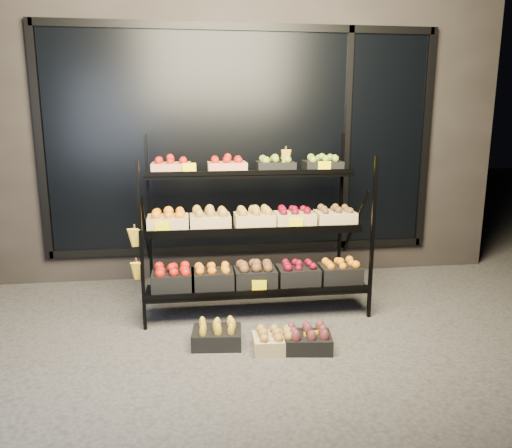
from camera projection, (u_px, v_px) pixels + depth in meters
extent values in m
plane|color=#514F4C|center=(263.00, 331.00, 4.36)|extent=(24.00, 24.00, 0.00)
cube|color=#2D2826|center=(234.00, 122.00, 6.50)|extent=(6.00, 2.00, 3.50)
cube|color=black|center=(242.00, 142.00, 5.55)|extent=(4.20, 0.04, 2.40)
cube|color=black|center=(243.00, 247.00, 5.80)|extent=(4.30, 0.06, 0.08)
cube|color=black|center=(242.00, 27.00, 5.27)|extent=(4.30, 0.06, 0.08)
cube|color=black|center=(40.00, 144.00, 5.25)|extent=(0.08, 0.06, 2.50)
cube|color=black|center=(425.00, 141.00, 5.82)|extent=(0.08, 0.06, 2.50)
cube|color=black|center=(347.00, 141.00, 5.69)|extent=(0.06, 0.06, 2.50)
cylinder|color=black|center=(375.00, 185.00, 5.82)|extent=(0.02, 0.02, 0.25)
cube|color=black|center=(141.00, 247.00, 4.24)|extent=(0.03, 0.03, 1.50)
cube|color=black|center=(372.00, 239.00, 4.51)|extent=(0.03, 0.03, 1.50)
cube|color=black|center=(149.00, 216.00, 5.16)|extent=(0.03, 0.03, 1.66)
cube|color=black|center=(340.00, 210.00, 5.43)|extent=(0.03, 0.03, 1.66)
cube|color=black|center=(258.00, 289.00, 4.64)|extent=(2.05, 0.42, 0.03)
cube|color=black|center=(261.00, 293.00, 4.44)|extent=(2.05, 0.02, 0.05)
cube|color=black|center=(253.00, 229.00, 4.82)|extent=(2.05, 0.40, 0.03)
cube|color=black|center=(256.00, 230.00, 4.63)|extent=(2.05, 0.02, 0.05)
cube|color=black|center=(249.00, 174.00, 5.01)|extent=(2.05, 0.40, 0.03)
cube|color=black|center=(252.00, 173.00, 4.81)|extent=(2.05, 0.02, 0.05)
cube|color=tan|center=(171.00, 168.00, 4.89)|extent=(0.38, 0.28, 0.11)
ellipsoid|color=red|center=(171.00, 160.00, 4.87)|extent=(0.32, 0.24, 0.07)
cube|color=tan|center=(227.00, 168.00, 4.96)|extent=(0.38, 0.28, 0.11)
ellipsoid|color=red|center=(227.00, 159.00, 4.94)|extent=(0.32, 0.24, 0.07)
cube|color=black|center=(275.00, 167.00, 5.03)|extent=(0.38, 0.28, 0.11)
ellipsoid|color=olive|center=(275.00, 158.00, 5.01)|extent=(0.32, 0.24, 0.07)
cube|color=black|center=(322.00, 166.00, 5.09)|extent=(0.38, 0.28, 0.11)
ellipsoid|color=olive|center=(322.00, 158.00, 5.07)|extent=(0.32, 0.24, 0.07)
cube|color=tan|center=(168.00, 223.00, 4.70)|extent=(0.38, 0.28, 0.14)
ellipsoid|color=orange|center=(168.00, 213.00, 4.68)|extent=(0.32, 0.24, 0.07)
cube|color=tan|center=(210.00, 222.00, 4.75)|extent=(0.38, 0.28, 0.14)
ellipsoid|color=#B08131|center=(210.00, 212.00, 4.73)|extent=(0.32, 0.24, 0.07)
cube|color=tan|center=(254.00, 221.00, 4.81)|extent=(0.38, 0.28, 0.14)
ellipsoid|color=#B08131|center=(254.00, 211.00, 4.79)|extent=(0.32, 0.24, 0.07)
cube|color=tan|center=(294.00, 220.00, 4.86)|extent=(0.38, 0.28, 0.14)
ellipsoid|color=maroon|center=(294.00, 210.00, 4.84)|extent=(0.32, 0.24, 0.07)
cube|color=tan|center=(335.00, 218.00, 4.91)|extent=(0.38, 0.28, 0.14)
ellipsoid|color=brown|center=(335.00, 209.00, 4.89)|extent=(0.32, 0.24, 0.07)
cube|color=black|center=(173.00, 282.00, 4.52)|extent=(0.38, 0.28, 0.18)
ellipsoid|color=red|center=(173.00, 269.00, 4.49)|extent=(0.32, 0.24, 0.07)
cube|color=black|center=(212.00, 280.00, 4.56)|extent=(0.38, 0.28, 0.18)
ellipsoid|color=orange|center=(212.00, 268.00, 4.54)|extent=(0.32, 0.24, 0.07)
cube|color=black|center=(255.00, 278.00, 4.62)|extent=(0.38, 0.28, 0.18)
ellipsoid|color=brown|center=(255.00, 266.00, 4.59)|extent=(0.32, 0.24, 0.07)
cube|color=black|center=(298.00, 276.00, 4.67)|extent=(0.38, 0.28, 0.18)
ellipsoid|color=maroon|center=(298.00, 264.00, 4.64)|extent=(0.32, 0.24, 0.07)
cube|color=black|center=(340.00, 275.00, 4.72)|extent=(0.38, 0.28, 0.18)
ellipsoid|color=orange|center=(340.00, 262.00, 4.70)|extent=(0.32, 0.24, 0.07)
ellipsoid|color=gold|center=(134.00, 227.00, 4.21)|extent=(0.14, 0.08, 0.22)
ellipsoid|color=gold|center=(136.00, 261.00, 4.28)|extent=(0.14, 0.08, 0.22)
ellipsoid|color=gold|center=(286.00, 149.00, 4.90)|extent=(0.14, 0.08, 0.22)
cube|color=#FFEE00|center=(162.00, 228.00, 4.55)|extent=(0.13, 0.01, 0.12)
cube|color=#FFEE00|center=(296.00, 224.00, 4.71)|extent=(0.13, 0.01, 0.12)
cube|color=#FFEE00|center=(324.00, 167.00, 4.94)|extent=(0.13, 0.01, 0.12)
cube|color=#FFEE00|center=(189.00, 169.00, 4.76)|extent=(0.13, 0.01, 0.12)
cube|color=#FFEE00|center=(259.00, 287.00, 4.48)|extent=(0.13, 0.01, 0.12)
cube|color=#FFEE00|center=(311.00, 343.00, 4.00)|extent=(0.13, 0.01, 0.12)
cube|color=black|center=(217.00, 337.00, 4.09)|extent=(0.43, 0.33, 0.14)
ellipsoid|color=gold|center=(217.00, 326.00, 4.06)|extent=(0.36, 0.28, 0.07)
cube|color=tan|center=(275.00, 343.00, 4.00)|extent=(0.37, 0.28, 0.12)
ellipsoid|color=#B08131|center=(276.00, 333.00, 3.98)|extent=(0.31, 0.23, 0.07)
cube|color=black|center=(308.00, 342.00, 4.01)|extent=(0.41, 0.33, 0.13)
ellipsoid|color=maroon|center=(308.00, 331.00, 3.99)|extent=(0.35, 0.28, 0.07)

